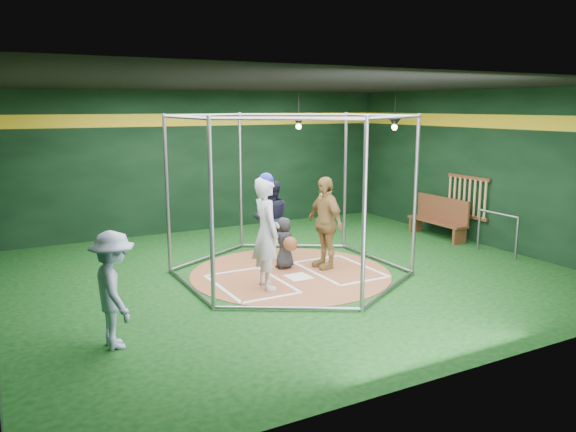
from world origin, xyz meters
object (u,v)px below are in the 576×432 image
batter_figure (266,232)px  umpire (272,218)px  dugout_bench (440,217)px  visitor_leopard (325,222)px

batter_figure → umpire: 2.16m
batter_figure → umpire: size_ratio=1.26×
batter_figure → dugout_bench: size_ratio=1.19×
batter_figure → dugout_bench: 5.62m
umpire → visitor_leopard: bearing=126.4°
umpire → dugout_bench: size_ratio=0.95×
batter_figure → umpire: (1.04, 1.87, -0.20)m
umpire → dugout_bench: (4.35, -0.38, -0.31)m
umpire → dugout_bench: umpire is taller
visitor_leopard → umpire: (-0.51, 1.29, -0.10)m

